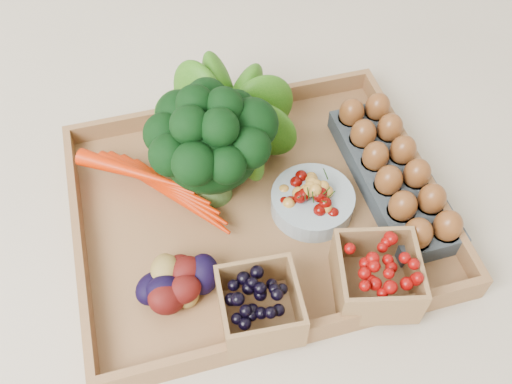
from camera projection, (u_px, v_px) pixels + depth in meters
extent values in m
plane|color=beige|center=(256.00, 215.00, 0.90)|extent=(4.00, 4.00, 0.00)
cube|color=#96683F|center=(256.00, 212.00, 0.90)|extent=(0.55, 0.45, 0.01)
sphere|color=#16500C|center=(227.00, 113.00, 0.91)|extent=(0.16, 0.16, 0.16)
cylinder|color=#8C9EA5|center=(312.00, 202.00, 0.88)|extent=(0.13, 0.13, 0.03)
cube|color=#333B41|center=(392.00, 177.00, 0.91)|extent=(0.11, 0.30, 0.03)
cube|color=black|center=(260.00, 306.00, 0.75)|extent=(0.11, 0.11, 0.07)
cube|color=#770605|center=(376.00, 276.00, 0.78)|extent=(0.13, 0.13, 0.08)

